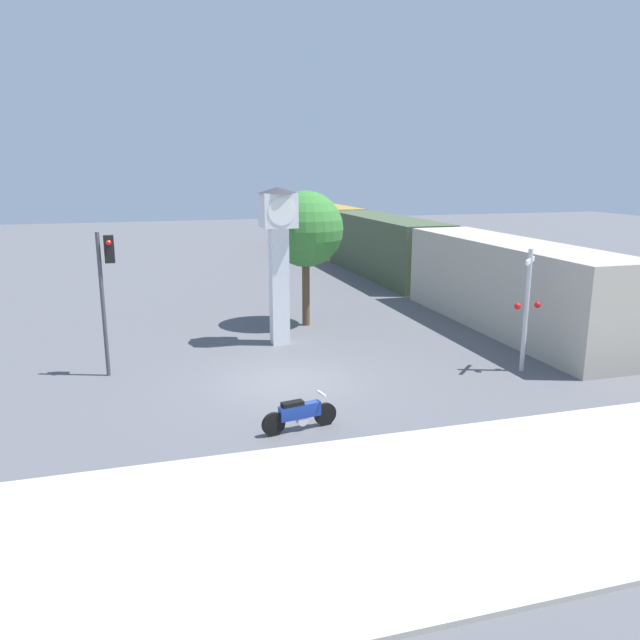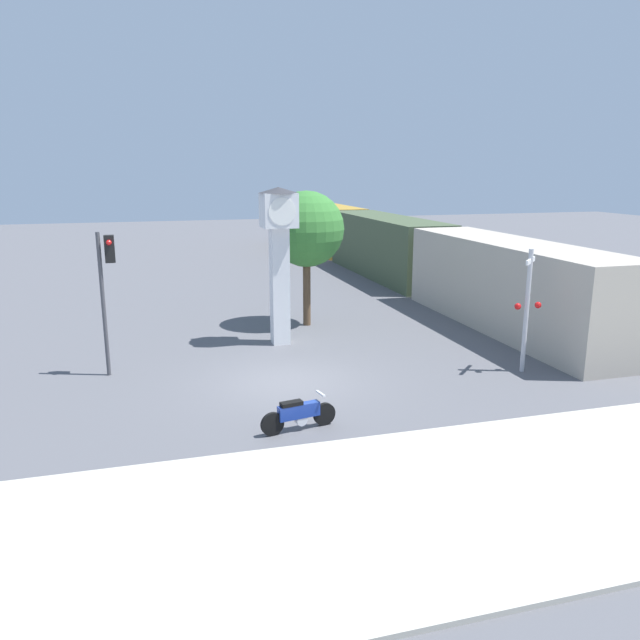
# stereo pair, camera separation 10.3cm
# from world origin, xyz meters

# --- Properties ---
(ground_plane) EXTENTS (120.00, 120.00, 0.00)m
(ground_plane) POSITION_xyz_m (0.00, 0.00, 0.00)
(ground_plane) COLOR #56565B
(sidewalk_strip) EXTENTS (36.00, 6.00, 0.10)m
(sidewalk_strip) POSITION_xyz_m (0.00, -7.45, 0.05)
(sidewalk_strip) COLOR #BCB7A8
(sidewalk_strip) RESTS_ON ground_plane
(motorcycle) EXTENTS (1.92, 0.54, 0.85)m
(motorcycle) POSITION_xyz_m (-0.57, -3.45, 0.41)
(motorcycle) COLOR black
(motorcycle) RESTS_ON ground_plane
(clock_tower) EXTENTS (1.39, 1.39, 5.49)m
(clock_tower) POSITION_xyz_m (0.68, 4.17, 3.63)
(clock_tower) COLOR white
(clock_tower) RESTS_ON ground_plane
(freight_train) EXTENTS (2.80, 38.01, 3.40)m
(freight_train) POSITION_xyz_m (9.75, 16.63, 1.70)
(freight_train) COLOR #ADA393
(freight_train) RESTS_ON ground_plane
(traffic_light) EXTENTS (0.50, 0.35, 4.33)m
(traffic_light) POSITION_xyz_m (-4.96, 2.12, 2.97)
(traffic_light) COLOR #47474C
(traffic_light) RESTS_ON ground_plane
(railroad_crossing_signal) EXTENTS (0.90, 0.82, 3.79)m
(railroad_crossing_signal) POSITION_xyz_m (7.17, -1.02, 2.07)
(railroad_crossing_signal) COLOR #B7B7BC
(railroad_crossing_signal) RESTS_ON ground_plane
(street_tree) EXTENTS (2.93, 2.93, 5.29)m
(street_tree) POSITION_xyz_m (2.28, 6.50, 3.80)
(street_tree) COLOR brown
(street_tree) RESTS_ON ground_plane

